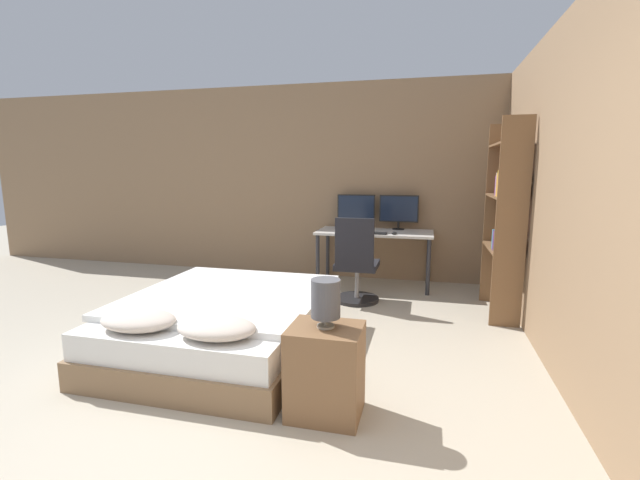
{
  "coord_description": "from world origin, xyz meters",
  "views": [
    {
      "loc": [
        1.23,
        -1.94,
        1.54
      ],
      "look_at": [
        0.08,
        2.63,
        0.75
      ],
      "focal_mm": 24.0,
      "sensor_mm": 36.0,
      "label": 1
    }
  ],
  "objects_px": {
    "bed": "(224,323)",
    "nightstand": "(326,371)",
    "bedside_lamp": "(326,299)",
    "keyboard": "(372,233)",
    "monitor_left": "(356,209)",
    "office_chair": "(356,269)",
    "desk": "(375,237)",
    "monitor_right": "(399,210)",
    "bookshelf": "(506,212)",
    "computer_mouse": "(394,233)"
  },
  "relations": [
    {
      "from": "bed",
      "to": "bookshelf",
      "type": "bearing_deg",
      "value": 31.52
    },
    {
      "from": "nightstand",
      "to": "bookshelf",
      "type": "relative_size",
      "value": 0.29
    },
    {
      "from": "bedside_lamp",
      "to": "monitor_right",
      "type": "relative_size",
      "value": 0.58
    },
    {
      "from": "nightstand",
      "to": "bookshelf",
      "type": "height_order",
      "value": "bookshelf"
    },
    {
      "from": "monitor_left",
      "to": "office_chair",
      "type": "bearing_deg",
      "value": -80.11
    },
    {
      "from": "bed",
      "to": "nightstand",
      "type": "relative_size",
      "value": 3.34
    },
    {
      "from": "desk",
      "to": "monitor_right",
      "type": "distance_m",
      "value": 0.51
    },
    {
      "from": "desk",
      "to": "monitor_left",
      "type": "distance_m",
      "value": 0.51
    },
    {
      "from": "nightstand",
      "to": "computer_mouse",
      "type": "bearing_deg",
      "value": 86.2
    },
    {
      "from": "bed",
      "to": "nightstand",
      "type": "distance_m",
      "value": 1.3
    },
    {
      "from": "nightstand",
      "to": "bedside_lamp",
      "type": "bearing_deg",
      "value": 0.0
    },
    {
      "from": "bedside_lamp",
      "to": "desk",
      "type": "xyz_separation_m",
      "value": [
        -0.08,
        3.11,
        -0.11
      ]
    },
    {
      "from": "bed",
      "to": "computer_mouse",
      "type": "distance_m",
      "value": 2.53
    },
    {
      "from": "keyboard",
      "to": "monitor_left",
      "type": "bearing_deg",
      "value": 121.46
    },
    {
      "from": "bed",
      "to": "nightstand",
      "type": "bearing_deg",
      "value": -34.97
    },
    {
      "from": "desk",
      "to": "monitor_left",
      "type": "xyz_separation_m",
      "value": [
        -0.29,
        0.24,
        0.35
      ]
    },
    {
      "from": "desk",
      "to": "keyboard",
      "type": "xyz_separation_m",
      "value": [
        -0.0,
        -0.23,
        0.09
      ]
    },
    {
      "from": "bed",
      "to": "bookshelf",
      "type": "height_order",
      "value": "bookshelf"
    },
    {
      "from": "bed",
      "to": "office_chair",
      "type": "xyz_separation_m",
      "value": [
        0.88,
        1.57,
        0.16
      ]
    },
    {
      "from": "bedside_lamp",
      "to": "keyboard",
      "type": "xyz_separation_m",
      "value": [
        -0.08,
        2.88,
        -0.02
      ]
    },
    {
      "from": "computer_mouse",
      "to": "monitor_right",
      "type": "bearing_deg",
      "value": 87.68
    },
    {
      "from": "desk",
      "to": "office_chair",
      "type": "height_order",
      "value": "office_chair"
    },
    {
      "from": "desk",
      "to": "monitor_right",
      "type": "bearing_deg",
      "value": 39.45
    },
    {
      "from": "keyboard",
      "to": "monitor_right",
      "type": "bearing_deg",
      "value": 58.54
    },
    {
      "from": "office_chair",
      "to": "bookshelf",
      "type": "distance_m",
      "value": 1.7
    },
    {
      "from": "monitor_left",
      "to": "monitor_right",
      "type": "relative_size",
      "value": 1.0
    },
    {
      "from": "nightstand",
      "to": "desk",
      "type": "bearing_deg",
      "value": 91.45
    },
    {
      "from": "monitor_left",
      "to": "office_chair",
      "type": "xyz_separation_m",
      "value": [
        0.18,
        -1.03,
        -0.59
      ]
    },
    {
      "from": "nightstand",
      "to": "desk",
      "type": "relative_size",
      "value": 0.39
    },
    {
      "from": "bedside_lamp",
      "to": "nightstand",
      "type": "bearing_deg",
      "value": 0.0
    },
    {
      "from": "bedside_lamp",
      "to": "computer_mouse",
      "type": "relative_size",
      "value": 4.31
    },
    {
      "from": "bed",
      "to": "keyboard",
      "type": "height_order",
      "value": "keyboard"
    },
    {
      "from": "keyboard",
      "to": "computer_mouse",
      "type": "bearing_deg",
      "value": 0.0
    },
    {
      "from": "keyboard",
      "to": "bookshelf",
      "type": "height_order",
      "value": "bookshelf"
    },
    {
      "from": "keyboard",
      "to": "computer_mouse",
      "type": "relative_size",
      "value": 5.15
    },
    {
      "from": "monitor_right",
      "to": "bed",
      "type": "bearing_deg",
      "value": -116.13
    },
    {
      "from": "bookshelf",
      "to": "bed",
      "type": "bearing_deg",
      "value": -148.48
    },
    {
      "from": "nightstand",
      "to": "computer_mouse",
      "type": "xyz_separation_m",
      "value": [
        0.19,
        2.88,
        0.46
      ]
    },
    {
      "from": "bed",
      "to": "monitor_left",
      "type": "bearing_deg",
      "value": 74.97
    },
    {
      "from": "bed",
      "to": "computer_mouse",
      "type": "height_order",
      "value": "computer_mouse"
    },
    {
      "from": "nightstand",
      "to": "bed",
      "type": "bearing_deg",
      "value": 145.03
    },
    {
      "from": "office_chair",
      "to": "bookshelf",
      "type": "bearing_deg",
      "value": -3.17
    },
    {
      "from": "monitor_right",
      "to": "office_chair",
      "type": "xyz_separation_m",
      "value": [
        -0.4,
        -1.03,
        -0.59
      ]
    },
    {
      "from": "desk",
      "to": "monitor_right",
      "type": "height_order",
      "value": "monitor_right"
    },
    {
      "from": "bedside_lamp",
      "to": "office_chair",
      "type": "distance_m",
      "value": 2.35
    },
    {
      "from": "monitor_right",
      "to": "bookshelf",
      "type": "relative_size",
      "value": 0.25
    },
    {
      "from": "monitor_left",
      "to": "computer_mouse",
      "type": "height_order",
      "value": "monitor_left"
    },
    {
      "from": "keyboard",
      "to": "bookshelf",
      "type": "xyz_separation_m",
      "value": [
        1.44,
        -0.64,
        0.37
      ]
    },
    {
      "from": "desk",
      "to": "bed",
      "type": "bearing_deg",
      "value": -112.67
    },
    {
      "from": "bedside_lamp",
      "to": "keyboard",
      "type": "bearing_deg",
      "value": 91.57
    }
  ]
}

